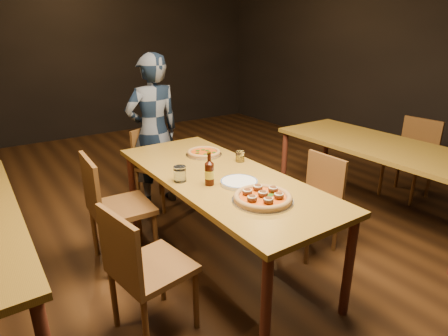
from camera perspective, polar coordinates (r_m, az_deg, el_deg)
ground at (r=3.11m, az=-0.54°, el=-14.03°), size 9.00×9.00×0.00m
room_shell at (r=2.57m, az=-0.68°, el=22.56°), size 9.00×9.00×9.00m
table_main at (r=2.79m, az=-0.58°, el=-2.44°), size 0.80×2.00×0.75m
table_right at (r=3.83m, az=22.84°, el=2.37°), size 0.80×2.00×0.75m
chair_main_nw at (r=2.32m, az=-10.86°, el=-14.53°), size 0.48×0.48×0.89m
chair_main_sw at (r=3.01m, az=-15.34°, el=-5.72°), size 0.46×0.46×0.94m
chair_main_e at (r=3.16m, az=12.76°, el=-5.28°), size 0.39×0.39×0.84m
chair_end at (r=3.94m, az=-9.70°, el=0.30°), size 0.52×0.52×0.85m
chair_nbr_right at (r=4.53m, az=26.33°, el=1.38°), size 0.44×0.44×0.89m
pizza_meatball at (r=2.35m, az=5.92°, el=-4.43°), size 0.39×0.39×0.07m
pizza_margherita at (r=3.20m, az=-3.08°, el=2.35°), size 0.31×0.31×0.04m
plate_stack at (r=2.60m, az=2.31°, el=-2.20°), size 0.26×0.26×0.02m
beer_bottle at (r=2.56m, az=-2.24°, el=-0.83°), size 0.07×0.07×0.23m
water_glass at (r=2.65m, az=-6.73°, el=-0.89°), size 0.09×0.09×0.11m
amber_glass at (r=3.03m, az=2.45°, el=1.79°), size 0.07×0.07×0.09m
diner at (r=3.88m, az=-10.70°, el=5.41°), size 0.58×0.38×1.56m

